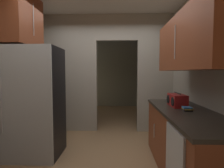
{
  "coord_description": "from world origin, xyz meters",
  "views": [
    {
      "loc": [
        0.26,
        -2.85,
        1.4
      ],
      "look_at": [
        0.14,
        0.7,
        1.17
      ],
      "focal_mm": 29.68,
      "sensor_mm": 36.0,
      "label": 1
    }
  ],
  "objects": [
    {
      "name": "boombox",
      "position": [
        1.14,
        -0.07,
        0.98
      ],
      "size": [
        0.21,
        0.4,
        0.21
      ],
      "color": "maroon",
      "rests_on": "lower_cabinet_run"
    },
    {
      "name": "kitchen_flank_right",
      "position": [
        1.57,
        -0.49,
        1.37
      ],
      "size": [
        0.1,
        4.02,
        2.73
      ],
      "primitive_type": "cube",
      "color": "#9E998C",
      "rests_on": "ground"
    },
    {
      "name": "lower_cabinet_run",
      "position": [
        1.17,
        -0.4,
        0.44
      ],
      "size": [
        0.7,
        2.11,
        0.89
      ],
      "color": "brown",
      "rests_on": "ground"
    },
    {
      "name": "refrigerator",
      "position": [
        -1.11,
        0.15,
        0.9
      ],
      "size": [
        0.81,
        0.74,
        1.8
      ],
      "color": "black",
      "rests_on": "ground"
    },
    {
      "name": "upper_cabinet_fridgeside",
      "position": [
        -1.34,
        0.25,
        2.27
      ],
      "size": [
        0.36,
        0.89,
        0.88
      ],
      "color": "brown"
    },
    {
      "name": "ground",
      "position": [
        0.0,
        0.0,
        0.0
      ],
      "size": [
        20.0,
        20.0,
        0.0
      ],
      "primitive_type": "plane",
      "color": "#93704C"
    },
    {
      "name": "kitchen_partition",
      "position": [
        -0.07,
        1.52,
        1.46
      ],
      "size": [
        3.04,
        0.12,
        2.73
      ],
      "color": "#9E998C",
      "rests_on": "ground"
    },
    {
      "name": "adjoining_room_shell",
      "position": [
        0.0,
        3.67,
        1.37
      ],
      "size": [
        3.04,
        3.31,
        2.73
      ],
      "color": "gray",
      "rests_on": "ground"
    },
    {
      "name": "dishwasher",
      "position": [
        0.83,
        -0.99,
        0.41
      ],
      "size": [
        0.02,
        0.56,
        0.83
      ],
      "color": "#B7BABC",
      "rests_on": "ground"
    },
    {
      "name": "upper_cabinet_counterside",
      "position": [
        1.17,
        -0.4,
        1.79
      ],
      "size": [
        0.36,
        1.9,
        0.73
      ],
      "color": "brown"
    },
    {
      "name": "book_stack",
      "position": [
        1.17,
        -0.39,
        0.91
      ],
      "size": [
        0.14,
        0.17,
        0.05
      ],
      "color": "black",
      "rests_on": "lower_cabinet_run"
    }
  ]
}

